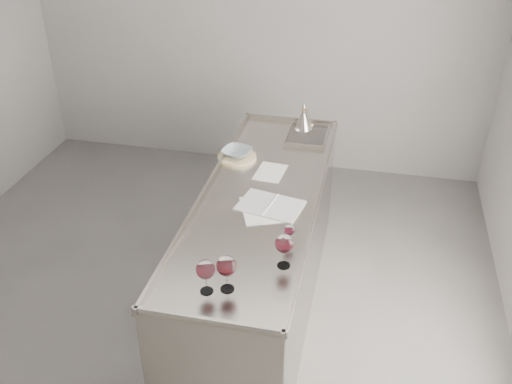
% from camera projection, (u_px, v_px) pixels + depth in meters
% --- Properties ---
extents(room_shell, '(4.54, 5.04, 2.84)m').
position_uv_depth(room_shell, '(166.00, 144.00, 3.31)').
color(room_shell, '#54524F').
rests_on(room_shell, ground).
extents(counter, '(0.77, 2.42, 0.97)m').
position_uv_depth(counter, '(260.00, 252.00, 3.95)').
color(counter, '#9D958C').
rests_on(counter, ground).
extents(wine_glass_left, '(0.10, 0.10, 0.19)m').
position_uv_depth(wine_glass_left, '(206.00, 270.00, 2.84)').
color(wine_glass_left, white).
rests_on(wine_glass_left, counter).
extents(wine_glass_middle, '(0.10, 0.10, 0.21)m').
position_uv_depth(wine_glass_middle, '(227.00, 267.00, 2.85)').
color(wine_glass_middle, white).
rests_on(wine_glass_middle, counter).
extents(wine_glass_right, '(0.10, 0.10, 0.20)m').
position_uv_depth(wine_glass_right, '(284.00, 244.00, 3.01)').
color(wine_glass_right, white).
rests_on(wine_glass_right, counter).
extents(wine_glass_small, '(0.06, 0.06, 0.13)m').
position_uv_depth(wine_glass_small, '(289.00, 231.00, 3.20)').
color(wine_glass_small, white).
rests_on(wine_glass_small, counter).
extents(notebook, '(0.44, 0.35, 0.02)m').
position_uv_depth(notebook, '(270.00, 206.00, 3.59)').
color(notebook, silver).
rests_on(notebook, counter).
extents(loose_paper_top, '(0.21, 0.29, 0.00)m').
position_uv_depth(loose_paper_top, '(270.00, 172.00, 3.96)').
color(loose_paper_top, white).
rests_on(loose_paper_top, counter).
extents(loose_paper_under, '(0.34, 0.39, 0.00)m').
position_uv_depth(loose_paper_under, '(261.00, 210.00, 3.55)').
color(loose_paper_under, white).
rests_on(loose_paper_under, counter).
extents(trivet, '(0.37, 0.37, 0.02)m').
position_uv_depth(trivet, '(237.00, 157.00, 4.14)').
color(trivet, '#C8B581').
rests_on(trivet, counter).
extents(ceramic_bowl, '(0.25, 0.25, 0.05)m').
position_uv_depth(ceramic_bowl, '(237.00, 152.00, 4.12)').
color(ceramic_bowl, '#8FA0A6').
rests_on(ceramic_bowl, trivet).
extents(wine_funnel, '(0.15, 0.15, 0.22)m').
position_uv_depth(wine_funnel, '(303.00, 121.00, 4.54)').
color(wine_funnel, '#A8A096').
rests_on(wine_funnel, counter).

